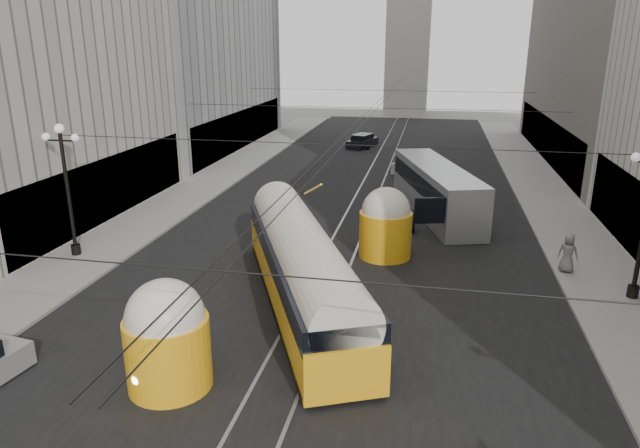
% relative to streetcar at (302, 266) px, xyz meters
% --- Properties ---
extents(road, '(20.00, 85.00, 0.02)m').
position_rel_streetcar_xyz_m(road, '(0.50, 17.63, -1.73)').
color(road, black).
rests_on(road, ground).
extents(sidewalk_left, '(4.00, 72.00, 0.15)m').
position_rel_streetcar_xyz_m(sidewalk_left, '(-11.50, 21.13, -1.65)').
color(sidewalk_left, gray).
rests_on(sidewalk_left, ground).
extents(sidewalk_right, '(4.00, 72.00, 0.15)m').
position_rel_streetcar_xyz_m(sidewalk_right, '(12.50, 21.13, -1.65)').
color(sidewalk_right, gray).
rests_on(sidewalk_right, ground).
extents(rail_left, '(0.12, 85.00, 0.04)m').
position_rel_streetcar_xyz_m(rail_left, '(-0.25, 17.63, -1.73)').
color(rail_left, gray).
rests_on(rail_left, ground).
extents(rail_right, '(0.12, 85.00, 0.04)m').
position_rel_streetcar_xyz_m(rail_right, '(1.25, 17.63, -1.73)').
color(rail_right, gray).
rests_on(rail_right, ground).
extents(distant_tower, '(6.00, 6.00, 31.36)m').
position_rel_streetcar_xyz_m(distant_tower, '(0.50, 65.13, 13.24)').
color(distant_tower, '#B2AFA8').
rests_on(distant_tower, ground).
extents(lamppost_left_mid, '(1.86, 0.44, 6.37)m').
position_rel_streetcar_xyz_m(lamppost_left_mid, '(-12.10, 3.13, 2.02)').
color(lamppost_left_mid, black).
rests_on(lamppost_left_mid, sidewalk_left).
extents(catenary, '(25.00, 72.00, 0.23)m').
position_rel_streetcar_xyz_m(catenary, '(0.62, 16.62, 4.16)').
color(catenary, black).
rests_on(catenary, ground).
extents(streetcar, '(8.01, 14.94, 3.53)m').
position_rel_streetcar_xyz_m(streetcar, '(0.00, 0.00, 0.00)').
color(streetcar, '#FFB016').
rests_on(streetcar, ground).
extents(city_bus, '(5.79, 12.12, 2.97)m').
position_rel_streetcar_xyz_m(city_bus, '(5.09, 14.17, -0.10)').
color(city_bus, '#B2B4B8').
rests_on(city_bus, ground).
extents(sedan_white_far, '(3.42, 5.40, 1.59)m').
position_rel_streetcar_xyz_m(sedan_white_far, '(3.32, 26.12, -1.01)').
color(sedan_white_far, '#B9B9B9').
rests_on(sedan_white_far, ground).
extents(sedan_dark_far, '(2.94, 4.43, 1.29)m').
position_rel_streetcar_xyz_m(sedan_dark_far, '(-2.21, 36.35, -1.14)').
color(sedan_dark_far, black).
rests_on(sedan_dark_far, ground).
extents(pedestrian_sidewalk_right, '(1.02, 0.84, 1.79)m').
position_rel_streetcar_xyz_m(pedestrian_sidewalk_right, '(11.00, 5.47, -0.68)').
color(pedestrian_sidewalk_right, slate).
rests_on(pedestrian_sidewalk_right, sidewalk_right).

